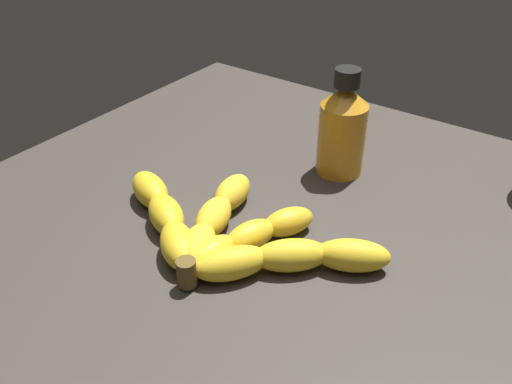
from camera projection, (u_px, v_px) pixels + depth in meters
ground_plane at (275, 225)px, 65.94cm from camera, size 70.31×75.05×4.32cm
banana_bunch at (227, 232)px, 58.58cm from camera, size 18.57×33.87×3.69cm
honey_bottle at (342, 128)px, 68.97cm from camera, size 6.17×6.17×14.33cm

